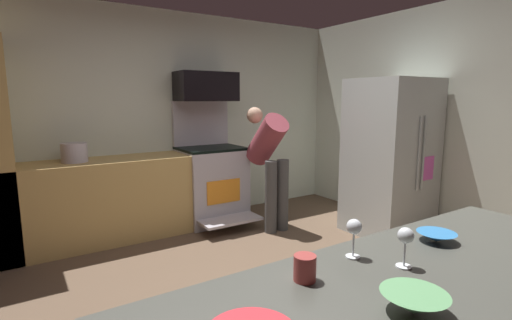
{
  "coord_description": "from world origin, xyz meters",
  "views": [
    {
      "loc": [
        -1.58,
        -2.25,
        1.54
      ],
      "look_at": [
        0.06,
        0.3,
        1.05
      ],
      "focal_mm": 26.38,
      "sensor_mm": 36.0,
      "label": 1
    }
  ],
  "objects": [
    {
      "name": "ground_plane",
      "position": [
        0.0,
        0.0,
        -0.01
      ],
      "size": [
        5.2,
        4.8,
        0.02
      ],
      "primitive_type": "cube",
      "color": "brown"
    },
    {
      "name": "person_cook",
      "position": [
        0.93,
        1.37,
        0.87
      ],
      "size": [
        0.31,
        0.68,
        1.44
      ],
      "color": "#444444",
      "rests_on": "ground"
    },
    {
      "name": "wall_right",
      "position": [
        2.54,
        0.0,
        1.3
      ],
      "size": [
        0.12,
        4.8,
        2.6
      ],
      "primitive_type": "cube",
      "color": "silver",
      "rests_on": "ground"
    },
    {
      "name": "stock_pot",
      "position": [
        -1.08,
        1.98,
        1.0
      ],
      "size": [
        0.26,
        0.26,
        0.2
      ],
      "primitive_type": "cylinder",
      "color": "#BAB1C0",
      "rests_on": "lower_cabinet_run"
    },
    {
      "name": "microwave",
      "position": [
        0.46,
        2.06,
        1.69
      ],
      "size": [
        0.74,
        0.38,
        0.35
      ],
      "primitive_type": "cube",
      "color": "black",
      "rests_on": "oven_range"
    },
    {
      "name": "refrigerator",
      "position": [
        2.03,
        0.51,
        0.88
      ],
      "size": [
        0.85,
        0.78,
        1.77
      ],
      "color": "#B7C0BE",
      "rests_on": "ground"
    },
    {
      "name": "mug_coffee",
      "position": [
        -0.75,
        -1.28,
        0.95
      ],
      "size": [
        0.08,
        0.08,
        0.09
      ],
      "primitive_type": "cylinder",
      "color": "#9B3834",
      "rests_on": "counter_island"
    },
    {
      "name": "lower_cabinet_run",
      "position": [
        -0.9,
        1.98,
        0.45
      ],
      "size": [
        2.4,
        0.6,
        0.9
      ],
      "primitive_type": "cube",
      "color": "tan",
      "rests_on": "ground"
    },
    {
      "name": "wine_glass_near",
      "position": [
        -0.45,
        -1.24,
        1.02
      ],
      "size": [
        0.06,
        0.06,
        0.16
      ],
      "color": "silver",
      "rests_on": "counter_island"
    },
    {
      "name": "wall_back",
      "position": [
        0.0,
        2.34,
        1.3
      ],
      "size": [
        5.2,
        0.12,
        2.6
      ],
      "primitive_type": "cube",
      "color": "silver",
      "rests_on": "ground"
    },
    {
      "name": "mixing_bowl_large",
      "position": [
        0.0,
        -1.32,
        0.92
      ],
      "size": [
        0.17,
        0.17,
        0.04
      ],
      "primitive_type": "cone",
      "rotation": [
        3.14,
        0.0,
        0.0
      ],
      "color": "#2E73B3",
      "rests_on": "counter_island"
    },
    {
      "name": "wine_glass_mid",
      "position": [
        -0.36,
        -1.41,
        1.02
      ],
      "size": [
        0.06,
        0.06,
        0.16
      ],
      "color": "silver",
      "rests_on": "counter_island"
    },
    {
      "name": "mixing_bowl_small",
      "position": [
        -0.61,
        -1.62,
        0.93
      ],
      "size": [
        0.2,
        0.2,
        0.07
      ],
      "primitive_type": "cone",
      "rotation": [
        3.14,
        0.0,
        0.0
      ],
      "color": "#5D9B62",
      "rests_on": "counter_island"
    },
    {
      "name": "oven_range",
      "position": [
        0.46,
        1.97,
        0.51
      ],
      "size": [
        0.76,
        0.97,
        1.52
      ],
      "color": "#B5B0B9",
      "rests_on": "ground"
    }
  ]
}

